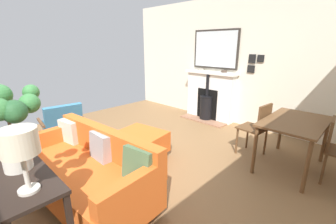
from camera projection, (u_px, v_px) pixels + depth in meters
ground_plane at (120, 165)px, 3.32m from camera, size 5.94×5.63×0.01m
wall_left at (227, 62)px, 4.96m from camera, size 0.12×5.63×2.73m
fireplace at (210, 98)px, 5.24m from camera, size 0.55×1.27×1.14m
mirror_over_mantel at (215, 49)px, 5.01m from camera, size 0.04×1.14×0.86m
mantel_bowl_near at (201, 69)px, 5.29m from camera, size 0.15×0.15×0.04m
mantel_bowl_far at (224, 71)px, 4.87m from camera, size 0.13×0.13×0.05m
sofa at (87, 170)px, 2.53m from camera, size 0.95×1.87×0.78m
ottoman at (140, 143)px, 3.47m from camera, size 0.78×0.82×0.42m
armchair_accent at (62, 121)px, 3.88m from camera, size 0.74×0.67×0.77m
console_table at (11, 169)px, 1.96m from camera, size 0.41×1.62×0.76m
table_lamp_far_end at (19, 145)px, 1.43m from camera, size 0.23×0.23×0.46m
potted_plant at (11, 119)px, 1.67m from camera, size 0.47×0.44×0.68m
book_stack at (2, 148)px, 2.11m from camera, size 0.29×0.21×0.05m
dining_table at (295, 127)px, 3.08m from camera, size 1.15×0.73×0.73m
dining_chair_near_fireplace at (258, 126)px, 3.44m from camera, size 0.44×0.44×0.87m
photo_gallery_row at (254, 62)px, 4.47m from camera, size 0.02×0.31×0.37m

